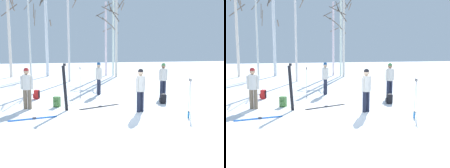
% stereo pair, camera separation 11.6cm
% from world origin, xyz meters
% --- Properties ---
extents(ground_plane, '(60.00, 60.00, 0.00)m').
position_xyz_m(ground_plane, '(0.00, 0.00, 0.00)').
color(ground_plane, white).
extents(person_1, '(0.50, 0.34, 1.72)m').
position_xyz_m(person_1, '(3.01, 3.54, 0.98)').
color(person_1, '#1E2338').
rests_on(person_1, ground_plane).
extents(person_2, '(0.46, 0.34, 1.72)m').
position_xyz_m(person_2, '(0.95, 0.62, 0.98)').
color(person_2, '#1E2338').
rests_on(person_2, ground_plane).
extents(person_3, '(0.51, 0.34, 1.72)m').
position_xyz_m(person_3, '(-3.49, 1.90, 0.98)').
color(person_3, '#72604C').
rests_on(person_3, ground_plane).
extents(person_4, '(0.34, 0.50, 1.72)m').
position_xyz_m(person_4, '(-0.13, 4.72, 0.98)').
color(person_4, '#1E2338').
rests_on(person_4, ground_plane).
extents(ski_pair_planted_0, '(0.23, 0.12, 1.91)m').
position_xyz_m(ski_pair_planted_0, '(-1.96, 1.37, 0.95)').
color(ski_pair_planted_0, black).
rests_on(ski_pair_planted_0, ground_plane).
extents(ski_pair_lying_0, '(1.81, 0.89, 0.05)m').
position_xyz_m(ski_pair_lying_0, '(-0.51, 1.72, 0.01)').
color(ski_pair_lying_0, black).
rests_on(ski_pair_lying_0, ground_plane).
extents(ski_pair_lying_1, '(1.69, 0.53, 0.05)m').
position_xyz_m(ski_pair_lying_1, '(-3.13, 0.28, 0.01)').
color(ski_pair_lying_1, blue).
rests_on(ski_pair_lying_1, ground_plane).
extents(ski_poles_0, '(0.07, 0.21, 1.36)m').
position_xyz_m(ski_poles_0, '(2.73, -0.02, 0.73)').
color(ski_poles_0, '#B2B2BC').
rests_on(ski_poles_0, ground_plane).
extents(ski_poles_1, '(0.07, 0.22, 1.54)m').
position_xyz_m(ski_poles_1, '(-1.18, 3.74, 0.82)').
color(ski_poles_1, '#B2B2BC').
rests_on(ski_poles_1, ground_plane).
extents(backpack_0, '(0.32, 0.34, 0.44)m').
position_xyz_m(backpack_0, '(-2.31, 2.09, 0.21)').
color(backpack_0, '#4C7F3F').
rests_on(backpack_0, ground_plane).
extents(backpack_1, '(0.31, 0.28, 0.44)m').
position_xyz_m(backpack_1, '(2.40, 1.91, 0.21)').
color(backpack_1, black).
rests_on(backpack_1, ground_plane).
extents(backpack_2, '(0.32, 0.30, 0.44)m').
position_xyz_m(backpack_2, '(-3.30, 4.04, 0.21)').
color(backpack_2, red).
rests_on(backpack_2, ground_plane).
extents(water_bottle_0, '(0.06, 0.06, 0.25)m').
position_xyz_m(water_bottle_0, '(2.40, -0.64, 0.12)').
color(water_bottle_0, '#1E72BF').
rests_on(water_bottle_0, ground_plane).
extents(birch_tree_0, '(1.33, 1.36, 7.98)m').
position_xyz_m(birch_tree_0, '(-6.04, 13.76, 4.13)').
color(birch_tree_0, silver).
rests_on(birch_tree_0, ground_plane).
extents(birch_tree_1, '(0.94, 0.92, 7.32)m').
position_xyz_m(birch_tree_1, '(-4.33, 12.36, 3.79)').
color(birch_tree_1, silver).
rests_on(birch_tree_1, ground_plane).
extents(birch_tree_2, '(0.99, 0.90, 7.21)m').
position_xyz_m(birch_tree_2, '(-3.16, 13.96, 3.49)').
color(birch_tree_2, silver).
rests_on(birch_tree_2, ground_plane).
extents(birch_tree_3, '(1.03, 1.17, 7.44)m').
position_xyz_m(birch_tree_3, '(-1.47, 10.18, 3.89)').
color(birch_tree_3, silver).
rests_on(birch_tree_3, ground_plane).
extents(birch_tree_4, '(1.40, 1.57, 6.13)m').
position_xyz_m(birch_tree_4, '(1.71, 13.60, 3.20)').
color(birch_tree_4, silver).
rests_on(birch_tree_4, ground_plane).
extents(birch_tree_5, '(1.58, 1.77, 6.64)m').
position_xyz_m(birch_tree_5, '(2.22, 12.98, 3.37)').
color(birch_tree_5, silver).
rests_on(birch_tree_5, ground_plane).
extents(birch_tree_6, '(1.21, 1.19, 7.65)m').
position_xyz_m(birch_tree_6, '(2.40, 12.57, 3.98)').
color(birch_tree_6, silver).
rests_on(birch_tree_6, ground_plane).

